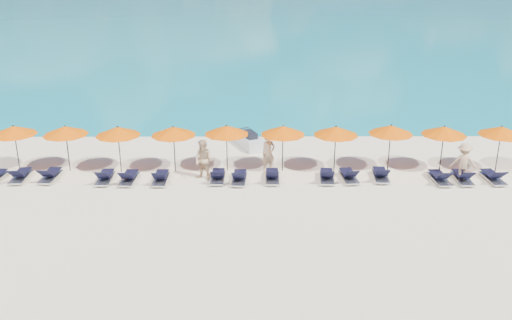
{
  "coord_description": "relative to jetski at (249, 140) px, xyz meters",
  "views": [
    {
      "loc": [
        -0.12,
        -20.56,
        9.99
      ],
      "look_at": [
        0.0,
        3.0,
        1.2
      ],
      "focal_mm": 40.0,
      "sensor_mm": 36.0,
      "label": 1
    }
  ],
  "objects": [
    {
      "name": "ground",
      "position": [
        0.37,
        -8.32,
        -0.35
      ],
      "size": [
        1400.0,
        1400.0,
        0.0
      ],
      "primitive_type": "plane",
      "color": "beige"
    },
    {
      "name": "jetski",
      "position": [
        0.0,
        0.0,
        0.0
      ],
      "size": [
        1.78,
        2.57,
        0.86
      ],
      "rotation": [
        0.0,
        0.0,
        0.41
      ],
      "color": "silver",
      "rests_on": "ground"
    },
    {
      "name": "beachgoer_a",
      "position": [
        0.96,
        -3.74,
        0.59
      ],
      "size": [
        0.82,
        0.72,
        1.89
      ],
      "primitive_type": "imported",
      "rotation": [
        0.0,
        0.0,
        0.48
      ],
      "color": "tan",
      "rests_on": "ground"
    },
    {
      "name": "beachgoer_b",
      "position": [
        -2.01,
        -4.65,
        0.59
      ],
      "size": [
        1.06,
        0.93,
        1.89
      ],
      "primitive_type": "imported",
      "rotation": [
        0.0,
        0.0,
        -0.55
      ],
      "color": "tan",
      "rests_on": "ground"
    },
    {
      "name": "beachgoer_c",
      "position": [
        9.76,
        -4.84,
        0.54
      ],
      "size": [
        1.26,
        0.83,
        1.8
      ],
      "primitive_type": "imported",
      "rotation": [
        0.0,
        0.0,
        2.87
      ],
      "color": "tan",
      "rests_on": "ground"
    },
    {
      "name": "umbrella_0",
      "position": [
        -10.91,
        -3.48,
        1.66
      ],
      "size": [
        2.1,
        2.1,
        2.28
      ],
      "color": "black",
      "rests_on": "ground"
    },
    {
      "name": "umbrella_1",
      "position": [
        -8.5,
        -3.53,
        1.66
      ],
      "size": [
        2.1,
        2.1,
        2.28
      ],
      "color": "black",
      "rests_on": "ground"
    },
    {
      "name": "umbrella_2",
      "position": [
        -6.03,
        -3.65,
        1.66
      ],
      "size": [
        2.1,
        2.1,
        2.28
      ],
      "color": "black",
      "rests_on": "ground"
    },
    {
      "name": "umbrella_3",
      "position": [
        -3.46,
        -3.64,
        1.66
      ],
      "size": [
        2.1,
        2.1,
        2.28
      ],
      "color": "black",
      "rests_on": "ground"
    },
    {
      "name": "umbrella_4",
      "position": [
        -1.0,
        -3.49,
        1.66
      ],
      "size": [
        2.1,
        2.1,
        2.28
      ],
      "color": "black",
      "rests_on": "ground"
    },
    {
      "name": "umbrella_5",
      "position": [
        1.64,
        -3.56,
        1.66
      ],
      "size": [
        2.1,
        2.1,
        2.28
      ],
      "color": "black",
      "rests_on": "ground"
    },
    {
      "name": "umbrella_6",
      "position": [
        4.09,
        -3.65,
        1.66
      ],
      "size": [
        2.1,
        2.1,
        2.28
      ],
      "color": "black",
      "rests_on": "ground"
    },
    {
      "name": "umbrella_7",
      "position": [
        6.69,
        -3.47,
        1.66
      ],
      "size": [
        2.1,
        2.1,
        2.28
      ],
      "color": "black",
      "rests_on": "ground"
    },
    {
      "name": "umbrella_8",
      "position": [
        9.13,
        -3.66,
        1.66
      ],
      "size": [
        2.1,
        2.1,
        2.28
      ],
      "color": "black",
      "rests_on": "ground"
    },
    {
      "name": "umbrella_9",
      "position": [
        11.79,
        -3.68,
        1.66
      ],
      "size": [
        2.1,
        2.1,
        2.28
      ],
      "color": "black",
      "rests_on": "ground"
    },
    {
      "name": "lounger_1",
      "position": [
        -10.42,
        -4.67,
        -0.12
      ],
      "size": [
        0.7,
        1.73,
        0.66
      ],
      "rotation": [
        0.0,
        0.0,
        0.04
      ],
      "color": "silver",
      "rests_on": "ground"
    },
    {
      "name": "lounger_2",
      "position": [
        -9.06,
        -4.65,
        -0.12
      ],
      "size": [
        0.68,
        1.72,
        0.66
      ],
      "rotation": [
        0.0,
        0.0,
        -0.04
      ],
      "color": "silver",
      "rests_on": "ground"
    },
    {
      "name": "lounger_3",
      "position": [
        -6.5,
        -4.87,
        -0.12
      ],
      "size": [
        0.67,
        1.72,
        0.66
      ],
      "rotation": [
        0.0,
        0.0,
        0.03
      ],
      "color": "silver",
      "rests_on": "ground"
    },
    {
      "name": "lounger_4",
      "position": [
        -5.4,
        -4.95,
        -0.12
      ],
      "size": [
        0.7,
        1.73,
        0.66
      ],
      "rotation": [
        0.0,
        0.0,
        -0.05
      ],
      "color": "silver",
      "rests_on": "ground"
    },
    {
      "name": "lounger_5",
      "position": [
        -3.96,
        -4.97,
        -0.12
      ],
      "size": [
        0.62,
        1.7,
        0.66
      ],
      "rotation": [
        0.0,
        0.0,
        -0.0
      ],
      "color": "silver",
      "rests_on": "ground"
    },
    {
      "name": "lounger_6",
      "position": [
        -1.38,
        -4.81,
        -0.12
      ],
      "size": [
        0.64,
        1.71,
        0.66
      ],
      "rotation": [
        0.0,
        0.0,
        -0.01
      ],
      "color": "silver",
      "rests_on": "ground"
    },
    {
      "name": "lounger_7",
      "position": [
        -0.4,
        -4.96,
        -0.12
      ],
      "size": [
        0.72,
        1.73,
        0.66
      ],
      "rotation": [
        0.0,
        0.0,
        -0.06
      ],
      "color": "silver",
      "rests_on": "ground"
    },
    {
      "name": "lounger_8",
      "position": [
        1.11,
        -4.82,
        -0.12
      ],
      "size": [
        0.65,
        1.71,
        0.66
      ],
      "rotation": [
        0.0,
        0.0,
        -0.02
      ],
      "color": "silver",
      "rests_on": "ground"
    },
    {
      "name": "lounger_9",
      "position": [
        3.61,
        -4.82,
        -0.12
      ],
      "size": [
        0.75,
        1.74,
        0.66
      ],
      "rotation": [
        0.0,
        0.0,
        -0.08
      ],
      "color": "silver",
      "rests_on": "ground"
    },
    {
      "name": "lounger_10",
      "position": [
        4.62,
        -4.77,
        -0.12
      ],
      "size": [
        0.76,
        1.75,
        0.66
      ],
      "rotation": [
        0.0,
        0.0,
        0.08
      ],
      "color": "silver",
      "rests_on": "ground"
    },
    {
      "name": "lounger_11",
      "position": [
        6.11,
        -4.66,
        -0.12
      ],
      "size": [
        0.74,
        1.74,
        0.66
      ],
      "rotation": [
        0.0,
        0.0,
        -0.07
      ],
      "color": "silver",
      "rests_on": "ground"
    },
    {
      "name": "lounger_12",
      "position": [
        8.71,
        -5.03,
        -0.12
      ],
      "size": [
        0.73,
        1.74,
        0.66
      ],
      "rotation": [
        0.0,
        0.0,
        0.07
      ],
      "color": "silver",
      "rests_on": "ground"
    },
    {
      "name": "lounger_13",
      "position": [
        9.76,
        -4.98,
        -0.12
      ],
      "size": [
        0.66,
        1.71,
        0.66
      ],
      "rotation": [
        0.0,
        0.0,
        -0.02
      ],
      "color": "silver",
      "rests_on": "ground"
    },
    {
      "name": "lounger_14",
      "position": [
        11.16,
        -4.95,
        -0.12
      ],
      "size": [
        0.73,
        1.74,
        0.66
      ],
      "rotation": [
        0.0,
        0.0,
        0.07
      ],
      "color": "silver",
      "rests_on": "ground"
    }
  ]
}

